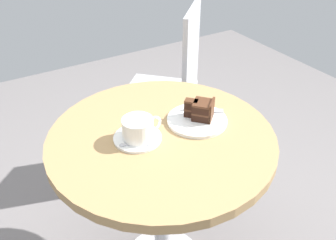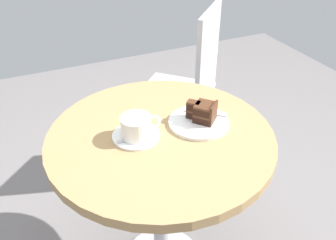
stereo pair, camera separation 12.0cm
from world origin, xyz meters
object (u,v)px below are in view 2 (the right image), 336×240
(teaspoon, at_px, (127,142))
(cake_slice, at_px, (203,112))
(fork, at_px, (210,113))
(cafe_chair, at_px, (191,80))
(coffee_cup, at_px, (137,126))
(cake_plate, at_px, (198,122))
(saucer, at_px, (136,136))
(napkin, at_px, (197,122))

(teaspoon, bearing_deg, cake_slice, -148.70)
(cake_slice, distance_m, fork, 0.06)
(fork, xyz_separation_m, cafe_chair, (0.23, 0.59, -0.19))
(coffee_cup, relative_size, fork, 1.00)
(cake_plate, distance_m, cafe_chair, 0.69)
(cake_plate, relative_size, cake_slice, 2.00)
(cake_slice, height_order, fork, cake_slice)
(saucer, height_order, coffee_cup, coffee_cup)
(teaspoon, height_order, napkin, teaspoon)
(saucer, distance_m, napkin, 0.22)
(teaspoon, distance_m, cafe_chair, 0.86)
(saucer, relative_size, cake_slice, 1.50)
(teaspoon, relative_size, napkin, 0.50)
(coffee_cup, height_order, teaspoon, coffee_cup)
(cake_slice, xyz_separation_m, cafe_chair, (0.27, 0.61, -0.22))
(coffee_cup, xyz_separation_m, cake_slice, (0.24, -0.01, -0.00))
(saucer, bearing_deg, cake_plate, -3.21)
(teaspoon, xyz_separation_m, cake_plate, (0.27, 0.02, -0.00))
(cake_plate, xyz_separation_m, napkin, (-0.00, 0.00, -0.00))
(teaspoon, xyz_separation_m, cake_slice, (0.28, 0.01, 0.03))
(saucer, height_order, cafe_chair, cafe_chair)
(teaspoon, relative_size, cafe_chair, 0.09)
(cake_plate, bearing_deg, cake_slice, -19.52)
(coffee_cup, distance_m, cake_slice, 0.24)
(teaspoon, relative_size, cake_plate, 0.40)
(napkin, bearing_deg, teaspoon, -175.60)
(coffee_cup, relative_size, teaspoon, 1.61)
(napkin, bearing_deg, saucer, 177.45)
(cake_slice, bearing_deg, teaspoon, -177.55)
(teaspoon, relative_size, fork, 0.62)
(fork, bearing_deg, cake_slice, -116.12)
(teaspoon, distance_m, cake_plate, 0.27)
(teaspoon, bearing_deg, cafe_chair, -102.92)
(coffee_cup, bearing_deg, cafe_chair, 49.37)
(saucer, xyz_separation_m, napkin, (0.22, -0.01, -0.00))
(cake_plate, relative_size, cafe_chair, 0.23)
(cake_slice, bearing_deg, napkin, 156.59)
(cake_slice, relative_size, napkin, 0.62)
(coffee_cup, height_order, cake_slice, cake_slice)
(cake_plate, xyz_separation_m, cafe_chair, (0.29, 0.60, -0.18))
(coffee_cup, xyz_separation_m, cake_plate, (0.23, -0.01, -0.04))
(coffee_cup, bearing_deg, saucer, 111.42)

